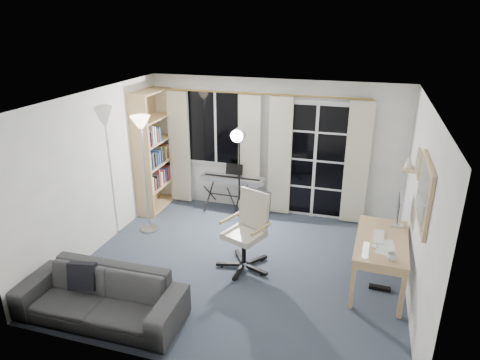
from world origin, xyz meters
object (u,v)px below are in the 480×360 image
torchiere_lamp (142,140)px  studio_light (238,146)px  bookshelf (152,154)px  mug (392,256)px  keyboard_piano (233,180)px  office_chair (250,223)px  monitor (399,208)px  sofa (99,289)px  desk (381,245)px

torchiere_lamp → studio_light: size_ratio=1.15×
bookshelf → mug: (4.11, -1.93, -0.29)m
keyboard_piano → office_chair: (0.76, -1.61, 0.02)m
torchiere_lamp → monitor: bearing=-1.2°
torchiere_lamp → bookshelf: bearing=110.9°
torchiere_lamp → office_chair: bearing=-15.4°
studio_light → sofa: bearing=-103.3°
bookshelf → desk: 4.28m
keyboard_piano → mug: keyboard_piano is taller
bookshelf → keyboard_piano: 1.54m
bookshelf → torchiere_lamp: bearing=-70.2°
sofa → mug: bearing=18.4°
bookshelf → office_chair: bearing=-33.5°
mug → sofa: (-3.25, -1.13, -0.36)m
keyboard_piano → mug: bearing=-37.6°
keyboard_piano → desk: size_ratio=0.89×
monitor → mug: (-0.10, -0.95, -0.20)m
studio_light → sofa: 3.20m
bookshelf → mug: 4.55m
office_chair → mug: (1.87, -0.51, 0.09)m
torchiere_lamp → desk: torchiere_lamp is taller
torchiere_lamp → keyboard_piano: (1.13, 1.09, -0.93)m
monitor → keyboard_piano: bearing=159.1°
studio_light → monitor: 2.71m
keyboard_piano → office_chair: office_chair is taller
torchiere_lamp → desk: size_ratio=1.48×
studio_light → sofa: (-0.81, -2.94, -0.97)m
office_chair → monitor: (1.97, 0.44, 0.29)m
studio_light → monitor: studio_light is taller
mug → studio_light: bearing=143.4°
monitor → mug: bearing=-93.6°
monitor → bookshelf: bearing=169.1°
desk → monitor: (0.20, 0.45, 0.35)m
studio_light → office_chair: (0.56, -1.30, -0.70)m
office_chair → sofa: 2.16m
office_chair → sofa: size_ratio=0.56×
keyboard_piano → sofa: (-0.61, -3.25, -0.25)m
keyboard_piano → sofa: 3.31m
bookshelf → desk: bearing=-20.7°
studio_light → monitor: size_ratio=3.41×
keyboard_piano → monitor: (2.73, -1.17, 0.32)m
sofa → studio_light: bearing=73.9°
office_chair → mug: office_chair is taller
monitor → studio_light: bearing=163.4°
desk → studio_light: bearing=152.9°
desk → mug: mug is taller
office_chair → studio_light: bearing=134.9°
keyboard_piano → bookshelf: bearing=-171.5°
keyboard_piano → monitor: monitor is taller
monitor → office_chair: bearing=-165.2°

